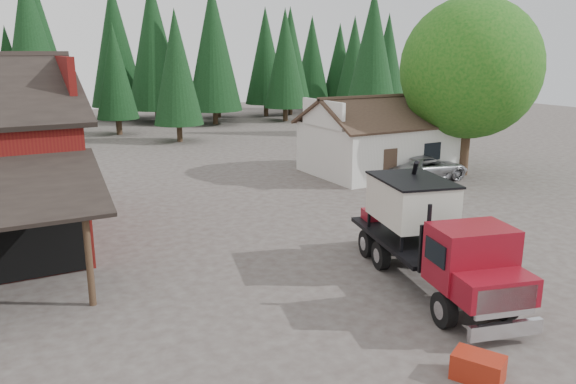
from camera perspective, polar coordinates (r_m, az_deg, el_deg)
name	(u,v)px	position (r m, az deg, el deg)	size (l,w,h in m)	color
ground	(296,293)	(17.44, 0.78, -10.22)	(120.00, 120.00, 0.00)	#443A36
farmhouse	(379,145)	(34.38, 9.20, 4.77)	(8.60, 6.42, 4.65)	silver
deciduous_tree	(471,74)	(34.39, 18.05, 11.37)	(8.00, 8.00, 10.20)	#382619
conifer_backdrop	(79,129)	(56.84, -20.46, 6.05)	(76.00, 16.00, 16.00)	black
near_pine_b	(177,67)	(45.97, -11.26, 12.32)	(3.96, 3.96, 10.40)	#382619
near_pine_c	(372,54)	(49.73, 8.58, 13.71)	(4.84, 4.84, 12.40)	#382619
near_pine_d	(31,47)	(47.99, -24.62, 13.20)	(5.28, 5.28, 13.40)	#382619
feed_truck	(430,233)	(18.00, 14.27, -4.07)	(4.07, 8.33, 3.64)	black
silver_car	(424,167)	(32.93, 13.69, 2.45)	(2.38, 5.17, 1.44)	#AAABB2
equip_box	(478,367)	(13.87, 18.75, -16.52)	(0.70, 1.10, 0.60)	maroon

